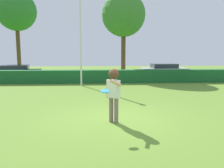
# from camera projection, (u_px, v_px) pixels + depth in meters

# --- Properties ---
(ground_plane) EXTENTS (60.00, 60.00, 0.00)m
(ground_plane) POSITION_uv_depth(u_px,v_px,m) (115.00, 119.00, 8.03)
(ground_plane) COLOR olive
(person) EXTENTS (0.48, 0.84, 1.79)m
(person) POSITION_uv_depth(u_px,v_px,m) (114.00, 88.00, 7.55)
(person) COLOR slate
(person) RESTS_ON ground
(frisbee) EXTENTS (0.25, 0.24, 0.09)m
(frisbee) POSITION_uv_depth(u_px,v_px,m) (105.00, 91.00, 6.65)
(frisbee) COLOR #268CE5
(lamppost) EXTENTS (0.24, 0.24, 5.93)m
(lamppost) POSITION_uv_depth(u_px,v_px,m) (81.00, 38.00, 15.64)
(lamppost) COLOR silver
(lamppost) RESTS_ON ground
(hedge_row) EXTENTS (19.48, 0.90, 0.97)m
(hedge_row) POSITION_uv_depth(u_px,v_px,m) (106.00, 76.00, 17.50)
(hedge_row) COLOR #1B5B2B
(hedge_row) RESTS_ON ground
(parked_car_green) EXTENTS (4.44, 2.45, 1.25)m
(parked_car_green) POSITION_uv_depth(u_px,v_px,m) (15.00, 72.00, 19.20)
(parked_car_green) COLOR #1E6633
(parked_car_green) RESTS_ON ground
(parked_car_silver) EXTENTS (4.25, 1.92, 1.25)m
(parked_car_silver) POSITION_uv_depth(u_px,v_px,m) (164.00, 70.00, 21.20)
(parked_car_silver) COLOR #B7B7BC
(parked_car_silver) RESTS_ON ground
(birch_tree) EXTENTS (4.34, 4.34, 8.94)m
(birch_tree) POSITION_uv_depth(u_px,v_px,m) (16.00, 11.00, 25.45)
(birch_tree) COLOR brown
(birch_tree) RESTS_ON ground
(maple_tree) EXTENTS (4.06, 4.06, 7.77)m
(maple_tree) POSITION_uv_depth(u_px,v_px,m) (124.00, 15.00, 21.50)
(maple_tree) COLOR brown
(maple_tree) RESTS_ON ground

